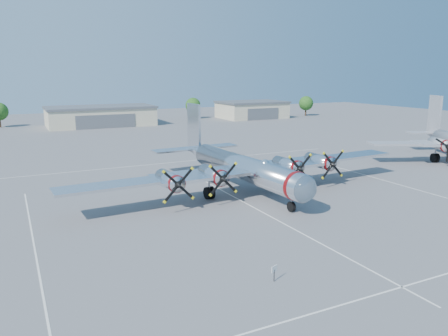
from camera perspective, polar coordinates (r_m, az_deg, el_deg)
name	(u,v)px	position (r m, az deg, el deg)	size (l,w,h in m)	color
ground	(245,203)	(49.15, 2.76, -4.57)	(260.00, 260.00, 0.00)	#565659
parking_lines	(253,207)	(47.70, 3.78, -5.10)	(60.00, 50.08, 0.01)	silver
hangar_center	(101,116)	(125.67, -15.81, 6.58)	(28.60, 14.60, 5.40)	#BEB297
hangar_east	(252,109)	(142.48, 3.65, 7.64)	(20.60, 14.60, 5.40)	#BEB297
tree_east	(193,105)	(139.86, -4.07, 8.16)	(4.80, 4.80, 6.64)	#382619
tree_far_east	(306,103)	(151.75, 10.67, 8.31)	(4.80, 4.80, 6.64)	#382619
main_bomber_b29	(239,189)	(54.80, 2.02, -2.78)	(44.59, 30.50, 9.86)	silver
info_placard	(274,270)	(31.35, 6.58, -13.15)	(0.58, 0.27, 1.17)	black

